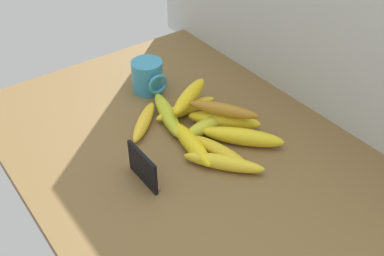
% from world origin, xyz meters
% --- Properties ---
extents(counter_top, '(1.10, 0.76, 0.03)m').
position_xyz_m(counter_top, '(0.00, 0.00, 0.01)').
color(counter_top, brown).
rests_on(counter_top, ground).
extents(chalkboard_sign, '(0.11, 0.02, 0.08)m').
position_xyz_m(chalkboard_sign, '(0.02, -0.14, 0.07)').
color(chalkboard_sign, black).
rests_on(chalkboard_sign, counter_top).
extents(coffee_mug, '(0.10, 0.09, 0.09)m').
position_xyz_m(coffee_mug, '(-0.29, 0.07, 0.08)').
color(coffee_mug, teal).
rests_on(coffee_mug, counter_top).
extents(banana_0, '(0.05, 0.18, 0.03)m').
position_xyz_m(banana_0, '(-0.13, 0.09, 0.05)').
color(banana_0, yellow).
rests_on(banana_0, counter_top).
extents(banana_1, '(0.04, 0.16, 0.04)m').
position_xyz_m(banana_1, '(-0.04, 0.10, 0.05)').
color(banana_1, gold).
rests_on(banana_1, counter_top).
extents(banana_2, '(0.17, 0.15, 0.04)m').
position_xyz_m(banana_2, '(0.10, 0.03, 0.05)').
color(banana_2, yellow).
rests_on(banana_2, counter_top).
extents(banana_3, '(0.20, 0.10, 0.04)m').
position_xyz_m(banana_3, '(-0.13, 0.03, 0.05)').
color(banana_3, gold).
rests_on(banana_3, counter_top).
extents(banana_4, '(0.18, 0.17, 0.04)m').
position_xyz_m(banana_4, '(0.05, 0.13, 0.05)').
color(banana_4, yellow).
rests_on(banana_4, counter_top).
extents(banana_5, '(0.17, 0.07, 0.03)m').
position_xyz_m(banana_5, '(0.06, 0.05, 0.05)').
color(banana_5, gold).
rests_on(banana_5, counter_top).
extents(banana_6, '(0.17, 0.16, 0.04)m').
position_xyz_m(banana_6, '(-0.02, 0.14, 0.05)').
color(banana_6, yellow).
rests_on(banana_6, counter_top).
extents(banana_7, '(0.18, 0.07, 0.04)m').
position_xyz_m(banana_7, '(0.00, 0.01, 0.05)').
color(banana_7, yellow).
rests_on(banana_7, counter_top).
extents(banana_8, '(0.14, 0.15, 0.03)m').
position_xyz_m(banana_8, '(-0.15, -0.03, 0.05)').
color(banana_8, yellow).
rests_on(banana_8, counter_top).
extents(banana_9, '(0.12, 0.17, 0.04)m').
position_xyz_m(banana_9, '(-0.13, 0.10, 0.08)').
color(banana_9, yellow).
rests_on(banana_9, banana_0).
extents(banana_10, '(0.17, 0.13, 0.03)m').
position_xyz_m(banana_10, '(-0.02, 0.13, 0.09)').
color(banana_10, '#A5711F').
rests_on(banana_10, banana_6).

